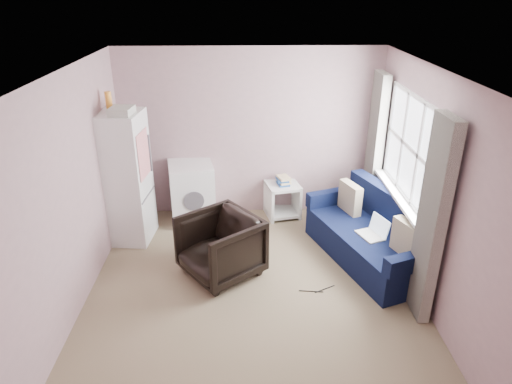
# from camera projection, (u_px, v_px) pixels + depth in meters

# --- Properties ---
(room) EXTENTS (3.84, 4.24, 2.54)m
(room) POSITION_uv_depth(u_px,v_px,m) (255.00, 194.00, 4.80)
(room) COLOR #867457
(room) RESTS_ON ground
(armchair) EXTENTS (1.12, 1.13, 0.85)m
(armchair) POSITION_uv_depth(u_px,v_px,m) (220.00, 244.00, 5.47)
(armchair) COLOR black
(armchair) RESTS_ON ground
(fridge) EXTENTS (0.69, 0.68, 2.05)m
(fridge) POSITION_uv_depth(u_px,v_px,m) (124.00, 177.00, 6.08)
(fridge) COLOR white
(fridge) RESTS_ON ground
(washing_machine) EXTENTS (0.73, 0.73, 0.89)m
(washing_machine) POSITION_uv_depth(u_px,v_px,m) (192.00, 191.00, 6.76)
(washing_machine) COLOR white
(washing_machine) RESTS_ON ground
(side_table) EXTENTS (0.57, 0.57, 0.65)m
(side_table) POSITION_uv_depth(u_px,v_px,m) (282.00, 197.00, 6.93)
(side_table) COLOR silver
(side_table) RESTS_ON ground
(sofa) EXTENTS (1.48, 2.10, 0.86)m
(sofa) POSITION_uv_depth(u_px,v_px,m) (374.00, 237.00, 5.84)
(sofa) COLOR black
(sofa) RESTS_ON ground
(window_dressing) EXTENTS (0.17, 2.62, 2.18)m
(window_dressing) POSITION_uv_depth(u_px,v_px,m) (398.00, 179.00, 5.54)
(window_dressing) COLOR white
(window_dressing) RESTS_ON ground
(floor_cables) EXTENTS (0.43, 0.14, 0.01)m
(floor_cables) POSITION_uv_depth(u_px,v_px,m) (318.00, 290.00, 5.33)
(floor_cables) COLOR black
(floor_cables) RESTS_ON ground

